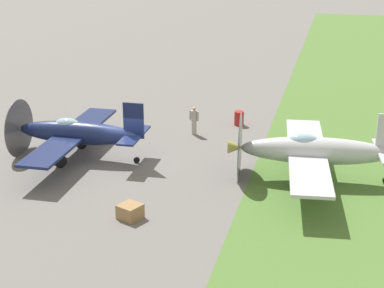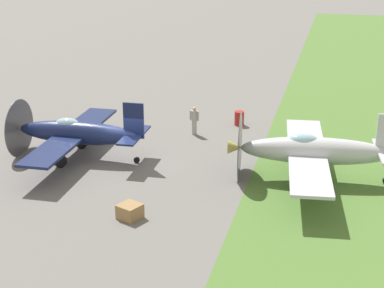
{
  "view_description": "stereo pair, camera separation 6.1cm",
  "coord_description": "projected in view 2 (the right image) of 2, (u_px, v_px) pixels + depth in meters",
  "views": [
    {
      "loc": [
        -29.3,
        -10.63,
        12.24
      ],
      "look_at": [
        -0.16,
        -3.46,
        1.38
      ],
      "focal_mm": 57.86,
      "sensor_mm": 36.0,
      "label": 1
    },
    {
      "loc": [
        -29.29,
        -10.69,
        12.24
      ],
      "look_at": [
        -0.16,
        -3.46,
        1.38
      ],
      "focal_mm": 57.86,
      "sensor_mm": 36.0,
      "label": 2
    }
  ],
  "objects": [
    {
      "name": "supply_crate",
      "position": [
        130.0,
        211.0,
        26.91
      ],
      "size": [
        1.19,
        1.19,
        0.64
      ],
      "primitive_type": "cube",
      "rotation": [
        0.0,
        0.0,
        1.15
      ],
      "color": "olive",
      "rests_on": "ground"
    },
    {
      "name": "fuel_drum",
      "position": [
        239.0,
        118.0,
        39.16
      ],
      "size": [
        0.6,
        0.6,
        0.9
      ],
      "primitive_type": "cylinder",
      "color": "maroon",
      "rests_on": "ground"
    },
    {
      "name": "ground_plane",
      "position": [
        130.0,
        162.0,
        33.31
      ],
      "size": [
        160.0,
        160.0,
        0.0
      ],
      "primitive_type": "plane",
      "color": "#605E5B"
    },
    {
      "name": "airplane_lead",
      "position": [
        76.0,
        133.0,
        33.38
      ],
      "size": [
        9.73,
        7.74,
        3.49
      ],
      "rotation": [
        0.0,
        0.0,
        0.02
      ],
      "color": "#141E47",
      "rests_on": "ground"
    },
    {
      "name": "grass_verge",
      "position": [
        362.0,
        183.0,
        30.57
      ],
      "size": [
        120.0,
        11.0,
        0.01
      ],
      "primitive_type": "cube",
      "color": "#476B2D",
      "rests_on": "ground"
    },
    {
      "name": "ground_crew_chief",
      "position": [
        194.0,
        120.0,
        37.31
      ],
      "size": [
        0.38,
        0.61,
        1.73
      ],
      "rotation": [
        0.0,
        0.0,
        4.42
      ],
      "color": "#9E998E",
      "rests_on": "ground"
    },
    {
      "name": "airplane_wingman",
      "position": [
        313.0,
        151.0,
        30.42
      ],
      "size": [
        10.61,
        8.41,
        3.76
      ],
      "rotation": [
        0.0,
        0.0,
        0.11
      ],
      "color": "#B2B7BC",
      "rests_on": "ground"
    }
  ]
}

